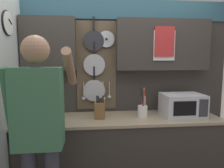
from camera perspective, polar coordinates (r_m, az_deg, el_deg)
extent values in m
cube|color=#38332D|center=(2.52, 2.39, -19.73)|extent=(2.27, 0.57, 0.87)
cube|color=tan|center=(2.35, 2.44, -9.82)|extent=(2.30, 0.60, 0.03)
cube|color=#38332D|center=(2.59, 1.50, -2.32)|extent=(2.87, 0.04, 2.30)
cube|color=#2D5666|center=(2.60, 1.67, 20.58)|extent=(2.83, 0.02, 0.24)
cube|color=#38332D|center=(2.49, -17.63, 10.81)|extent=(0.62, 0.16, 0.62)
cube|color=#38332D|center=(2.59, 14.32, 10.74)|extent=(1.16, 0.16, 0.62)
cube|color=brown|center=(2.51, -4.50, 5.19)|extent=(0.49, 0.01, 1.09)
cylinder|color=#2D2D33|center=(2.49, -5.22, 12.17)|extent=(0.25, 0.02, 0.25)
cube|color=black|center=(2.51, -5.27, 16.84)|extent=(0.02, 0.02, 0.16)
cylinder|color=#B7B7BC|center=(2.48, -5.08, 5.46)|extent=(0.27, 0.02, 0.27)
cube|color=black|center=(2.48, -5.13, 10.26)|extent=(0.02, 0.02, 0.15)
cylinder|color=#B7B7BC|center=(2.51, -5.09, -1.88)|extent=(0.27, 0.02, 0.27)
cube|color=black|center=(2.48, -5.14, 3.11)|extent=(0.02, 0.02, 0.17)
cylinder|color=silver|center=(2.50, -1.62, 12.71)|extent=(0.20, 0.01, 0.20)
sphere|color=black|center=(2.48, -1.59, 12.75)|extent=(0.03, 0.03, 0.03)
cylinder|color=silver|center=(2.51, -8.09, -1.57)|extent=(0.01, 0.01, 0.19)
ellipsoid|color=silver|center=(2.53, -8.05, -4.05)|extent=(0.05, 0.01, 0.04)
cylinder|color=silver|center=(2.51, -6.26, -1.53)|extent=(0.01, 0.01, 0.19)
ellipsoid|color=silver|center=(2.52, -6.23, -3.92)|extent=(0.04, 0.01, 0.03)
cylinder|color=black|center=(2.51, -4.42, -2.00)|extent=(0.01, 0.01, 0.23)
ellipsoid|color=black|center=(2.53, -4.39, -5.00)|extent=(0.06, 0.01, 0.05)
cylinder|color=silver|center=(2.51, -2.59, -1.56)|extent=(0.01, 0.01, 0.20)
ellipsoid|color=silver|center=(2.53, -2.57, -4.16)|extent=(0.06, 0.01, 0.05)
cylinder|color=silver|center=(2.51, -0.76, -1.36)|extent=(0.01, 0.01, 0.18)
ellipsoid|color=silver|center=(2.53, -0.76, -3.69)|extent=(0.04, 0.01, 0.04)
cube|color=white|center=(2.50, 14.70, 10.58)|extent=(0.26, 0.02, 0.36)
cube|color=red|center=(2.49, 14.77, 11.65)|extent=(0.24, 0.02, 0.36)
cylinder|color=white|center=(2.28, -27.62, 15.16)|extent=(0.02, 0.23, 0.23)
torus|color=black|center=(2.28, -27.72, 15.15)|extent=(0.02, 0.25, 0.25)
cube|color=black|center=(2.31, -27.06, 15.56)|extent=(0.01, 0.07, 0.05)
cube|color=silver|center=(2.52, 19.40, -5.62)|extent=(0.47, 0.35, 0.26)
cube|color=black|center=(2.34, 20.11, -6.59)|extent=(0.26, 0.01, 0.16)
cube|color=#333338|center=(2.45, 24.72, -6.25)|extent=(0.10, 0.01, 0.20)
cube|color=brown|center=(2.30, -3.46, -7.42)|extent=(0.13, 0.16, 0.18)
cylinder|color=black|center=(2.24, -4.35, -4.33)|extent=(0.02, 0.04, 0.08)
cylinder|color=black|center=(2.24, -3.90, -4.40)|extent=(0.02, 0.04, 0.08)
cylinder|color=black|center=(2.24, -3.45, -4.72)|extent=(0.02, 0.03, 0.05)
cylinder|color=black|center=(2.24, -3.00, -4.63)|extent=(0.02, 0.03, 0.06)
cylinder|color=black|center=(2.24, -2.55, -4.35)|extent=(0.02, 0.04, 0.08)
cylinder|color=white|center=(2.38, 8.70, -7.67)|extent=(0.11, 0.11, 0.13)
cylinder|color=tan|center=(2.37, 9.22, -4.51)|extent=(0.02, 0.06, 0.28)
cylinder|color=red|center=(2.33, 8.99, -5.02)|extent=(0.03, 0.03, 0.26)
cylinder|color=silver|center=(2.37, 8.72, -5.43)|extent=(0.04, 0.02, 0.21)
cylinder|color=black|center=(2.34, 8.70, -4.65)|extent=(0.05, 0.05, 0.29)
cylinder|color=tan|center=(2.36, 8.65, -4.94)|extent=(0.03, 0.06, 0.25)
cylinder|color=silver|center=(2.37, 9.39, -5.71)|extent=(0.02, 0.04, 0.19)
cube|color=#3D704C|center=(1.70, -20.36, -6.46)|extent=(0.38, 0.22, 0.65)
sphere|color=#A87A5B|center=(1.66, -21.03, 9.23)|extent=(0.22, 0.22, 0.22)
cylinder|color=#3D704C|center=(1.79, -27.34, -4.76)|extent=(0.08, 0.20, 0.58)
cylinder|color=#A87A5B|center=(1.86, -11.95, 4.37)|extent=(0.08, 0.53, 0.36)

